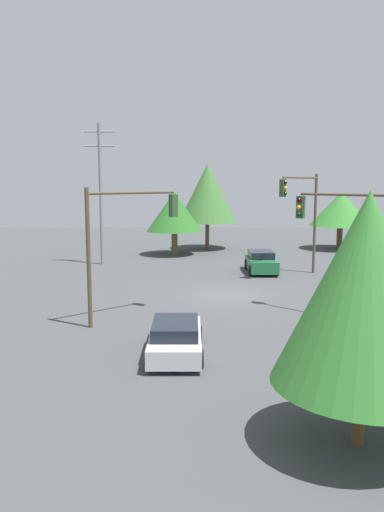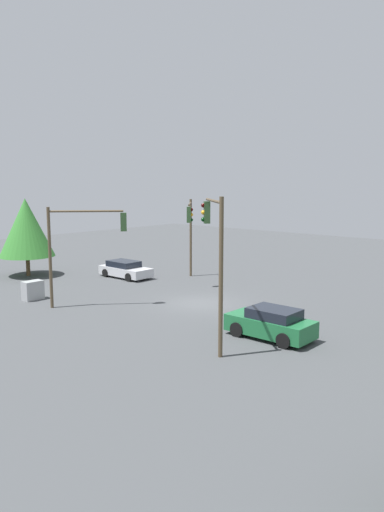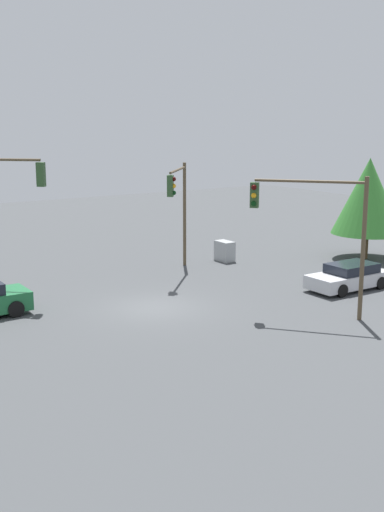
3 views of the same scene
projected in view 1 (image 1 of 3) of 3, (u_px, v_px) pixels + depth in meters
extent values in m
plane|color=#424447|center=(226.00, 295.00, 27.12)|extent=(80.00, 80.00, 0.00)
cube|color=#1E6638|center=(261.00, 264.00, 33.69)|extent=(1.79, 4.03, 0.78)
cube|color=black|center=(261.00, 254.00, 33.80)|extent=(1.58, 2.22, 0.46)
cylinder|color=black|center=(277.00, 270.00, 32.49)|extent=(0.22, 0.69, 0.69)
cylinder|color=black|center=(251.00, 270.00, 32.49)|extent=(0.22, 0.69, 0.69)
cylinder|color=black|center=(271.00, 264.00, 34.97)|extent=(0.22, 0.69, 0.69)
cylinder|color=black|center=(247.00, 264.00, 34.96)|extent=(0.22, 0.69, 0.69)
cube|color=silver|center=(176.00, 341.00, 17.73)|extent=(1.80, 4.25, 0.63)
cube|color=black|center=(175.00, 328.00, 17.44)|extent=(1.58, 2.34, 0.45)
cylinder|color=black|center=(154.00, 334.00, 19.06)|extent=(0.22, 0.61, 0.61)
cylinder|color=black|center=(199.00, 334.00, 19.06)|extent=(0.22, 0.61, 0.61)
cylinder|color=black|center=(149.00, 358.00, 16.45)|extent=(0.22, 0.61, 0.61)
cylinder|color=black|center=(200.00, 358.00, 16.45)|extent=(0.22, 0.61, 0.61)
cylinder|color=brown|center=(89.00, 259.00, 20.60)|extent=(0.18, 0.18, 5.86)
cylinder|color=brown|center=(133.00, 193.00, 21.62)|extent=(3.49, 2.96, 0.12)
cube|color=#2D4C28|center=(173.00, 206.00, 23.14)|extent=(0.44, 0.43, 1.05)
sphere|color=#360503|center=(171.00, 198.00, 23.22)|extent=(0.22, 0.22, 0.22)
sphere|color=orange|center=(171.00, 206.00, 23.27)|extent=(0.22, 0.22, 0.22)
sphere|color=black|center=(171.00, 213.00, 23.32)|extent=(0.22, 0.22, 0.22)
cylinder|color=brown|center=(343.00, 195.00, 22.07)|extent=(3.16, 2.89, 0.12)
cube|color=#2D4C28|center=(301.00, 207.00, 23.55)|extent=(0.44, 0.44, 1.05)
sphere|color=#360503|center=(299.00, 200.00, 23.38)|extent=(0.22, 0.22, 0.22)
sphere|color=orange|center=(299.00, 207.00, 23.43)|extent=(0.22, 0.22, 0.22)
sphere|color=black|center=(299.00, 215.00, 23.48)|extent=(0.22, 0.22, 0.22)
cylinder|color=brown|center=(315.00, 224.00, 33.14)|extent=(0.18, 0.18, 6.58)
cylinder|color=brown|center=(301.00, 178.00, 31.18)|extent=(2.84, 3.12, 0.12)
cube|color=#2D4C28|center=(283.00, 188.00, 29.77)|extent=(0.44, 0.44, 1.05)
sphere|color=#360503|center=(285.00, 182.00, 29.61)|extent=(0.22, 0.22, 0.22)
sphere|color=orange|center=(285.00, 188.00, 29.66)|extent=(0.22, 0.22, 0.22)
sphere|color=black|center=(285.00, 194.00, 29.71)|extent=(0.22, 0.22, 0.22)
cylinder|color=gray|center=(101.00, 195.00, 36.30)|extent=(0.28, 0.28, 10.22)
cylinder|color=gray|center=(99.00, 132.00, 35.64)|extent=(2.20, 0.12, 0.12)
cylinder|color=gray|center=(100.00, 146.00, 35.78)|extent=(2.20, 0.12, 0.12)
cylinder|color=brown|center=(175.00, 243.00, 41.75)|extent=(0.50, 0.50, 1.99)
cone|color=#286623|center=(174.00, 212.00, 41.36)|extent=(4.64, 4.64, 3.24)
cylinder|color=brown|center=(207.00, 235.00, 45.43)|extent=(0.37, 0.37, 2.44)
cone|color=#3D7033|center=(207.00, 193.00, 44.86)|extent=(5.21, 5.21, 5.25)
cylinder|color=brown|center=(339.00, 237.00, 45.21)|extent=(0.51, 0.51, 2.14)
cone|color=#337A2D|center=(341.00, 209.00, 44.83)|extent=(5.55, 5.55, 3.01)
cylinder|color=brown|center=(359.00, 414.00, 11.56)|extent=(0.30, 0.30, 1.50)
cone|color=#337A2D|center=(365.00, 289.00, 11.13)|extent=(4.15, 4.15, 4.41)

